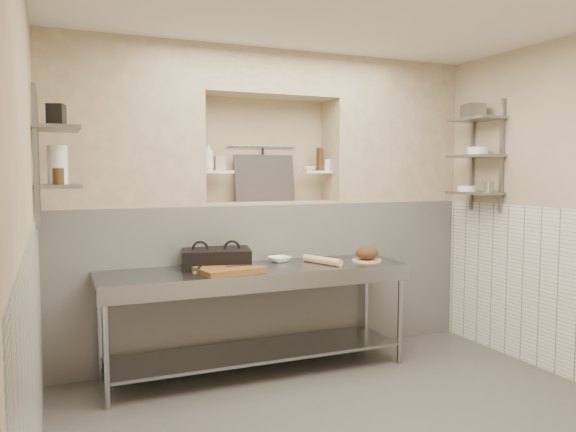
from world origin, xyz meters
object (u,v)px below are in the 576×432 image
mixing_bowl (280,259)px  bread_loaf (367,253)px  bowl_alcove (309,169)px  rolling_pin (322,260)px  jug_left (58,165)px  prep_table (257,298)px  cutting_board (229,270)px  bottle_soap (208,156)px  panini_press (216,258)px

mixing_bowl → bread_loaf: bearing=-21.0°
mixing_bowl → bowl_alcove: 0.98m
rolling_pin → jug_left: (-2.11, 0.00, 0.82)m
prep_table → mixing_bowl: 0.46m
prep_table → rolling_pin: rolling_pin is taller
bread_loaf → jug_left: (-2.54, 0.03, 0.77)m
jug_left → bowl_alcove: bearing=14.4°
prep_table → cutting_board: (-0.28, -0.12, 0.28)m
rolling_pin → bowl_alcove: bearing=76.4°
bottle_soap → cutting_board: bearing=-91.7°
bowl_alcove → jug_left: 2.32m
bottle_soap → bread_loaf: bearing=-26.2°
prep_table → rolling_pin: (0.59, -0.04, 0.29)m
panini_press → bread_loaf: (1.32, -0.24, -0.00)m
bottle_soap → rolling_pin: bearing=-35.5°
mixing_bowl → jug_left: bearing=-172.1°
mixing_bowl → rolling_pin: (0.30, -0.25, 0.01)m
panini_press → jug_left: 1.46m
prep_table → bowl_alcove: size_ratio=19.44×
cutting_board → bread_loaf: bread_loaf is taller
rolling_pin → jug_left: size_ratio=1.52×
bread_loaf → bowl_alcove: 1.01m
panini_press → jug_left: (-1.22, -0.21, 0.77)m
prep_table → bowl_alcove: 1.42m
prep_table → cutting_board: 0.41m
prep_table → bread_loaf: 1.08m
prep_table → mixing_bowl: (0.29, 0.22, 0.28)m
panini_press → rolling_pin: size_ratio=1.53×
panini_press → bottle_soap: (0.04, 0.39, 0.86)m
prep_table → panini_press: bearing=149.2°
rolling_pin → bowl_alcove: size_ratio=3.13×
prep_table → bottle_soap: bottle_soap is taller
prep_table → mixing_bowl: mixing_bowl is taller
cutting_board → mixing_bowl: bearing=30.7°
rolling_pin → bowl_alcove: bowl_alcove is taller
prep_table → bread_loaf: bearing=-3.4°
bread_loaf → bottle_soap: (-1.28, 0.63, 0.86)m
cutting_board → bread_loaf: (1.30, 0.06, 0.05)m
prep_table → bottle_soap: 1.35m
bread_loaf → bowl_alcove: bearing=115.7°
rolling_pin → bowl_alcove: 1.00m
cutting_board → rolling_pin: size_ratio=1.19×
prep_table → rolling_pin: bearing=-3.4°
cutting_board → bowl_alcove: (1.01, 0.67, 0.81)m
bread_loaf → bowl_alcove: bowl_alcove is taller
mixing_bowl → rolling_pin: size_ratio=0.47×
cutting_board → jug_left: size_ratio=1.81×
bowl_alcove → prep_table: bearing=-143.1°
rolling_pin → cutting_board: bearing=-174.4°
bread_loaf → bottle_soap: size_ratio=0.80×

